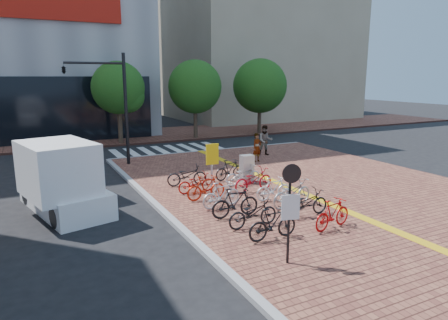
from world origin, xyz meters
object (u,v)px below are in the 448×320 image
bike_10 (274,189)px  yellow_sign (212,158)px  bike_11 (253,180)px  pedestrian_b (265,140)px  bike_9 (292,193)px  bike_5 (196,183)px  bike_12 (243,175)px  bike_13 (230,170)px  box_truck (64,177)px  bike_6 (187,175)px  traffic_light_pole (98,89)px  utility_box (247,169)px  bike_2 (235,202)px  bike_1 (253,213)px  bike_0 (273,223)px  bike_4 (206,188)px  bike_3 (221,195)px  pedestrian_a (257,147)px  bike_8 (306,203)px  bike_7 (333,214)px

bike_10 → yellow_sign: 2.98m
bike_11 → pedestrian_b: (4.82, 6.61, 0.42)m
bike_9 → yellow_sign: yellow_sign is taller
bike_5 → bike_12: bearing=-87.1°
bike_11 → bike_10: bearing=175.9°
bike_11 → bike_12: 1.12m
bike_13 → box_truck: size_ratio=0.32×
bike_6 → yellow_sign: size_ratio=0.88×
bike_13 → traffic_light_pole: 8.40m
pedestrian_b → utility_box: size_ratio=1.45×
bike_9 → yellow_sign: size_ratio=0.96×
bike_2 → traffic_light_pole: (-2.65, 10.42, 3.67)m
bike_9 → bike_13: size_ratio=1.22×
bike_1 → bike_12: bike_1 is taller
bike_1 → bike_12: (2.27, 4.66, -0.01)m
bike_11 → yellow_sign: size_ratio=0.94×
box_truck → utility_box: bearing=0.2°
utility_box → bike_5: bearing=-169.4°
bike_6 → bike_0: bearing=-169.4°
bike_6 → traffic_light_pole: (-2.67, 5.79, 3.74)m
bike_10 → bike_12: 2.55m
utility_box → yellow_sign: size_ratio=0.62×
bike_10 → box_truck: (-7.51, 2.87, 0.68)m
bike_9 → bike_11: 2.40m
bike_1 → utility_box: bearing=-29.1°
bike_4 → bike_13: (2.32, 2.38, -0.00)m
utility_box → bike_4: bearing=-150.1°
bike_11 → utility_box: bearing=-27.0°
bike_0 → bike_4: bearing=2.1°
bike_9 → bike_4: bearing=37.0°
bike_10 → box_truck: bearing=72.1°
bike_3 → utility_box: 3.86m
bike_5 → bike_12: (2.38, 0.17, 0.03)m
bike_2 → pedestrian_a: bearing=-33.0°
bike_8 → bike_13: size_ratio=1.12×
bike_1 → bike_4: size_ratio=1.10×
pedestrian_a → box_truck: 11.41m
bike_11 → bike_12: bearing=-14.0°
bike_1 → bike_2: (-0.08, 1.08, 0.06)m
traffic_light_pole → box_truck: 7.64m
bike_6 → bike_9: size_ratio=0.91×
bike_1 → bike_9: bearing=-65.5°
pedestrian_a → yellow_sign: bearing=-151.2°
bike_1 → bike_7: bike_7 is taller
bike_7 → bike_8: bearing=-10.5°
bike_4 → pedestrian_a: size_ratio=1.00×
bike_3 → bike_12: 3.34m
bike_8 → bike_2: bearing=65.3°
bike_1 → yellow_sign: yellow_sign is taller
bike_3 → traffic_light_pole: size_ratio=0.27×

